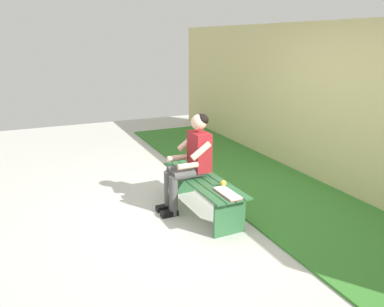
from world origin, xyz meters
name	(u,v)px	position (x,y,z in m)	size (l,w,h in m)	color
ground_plane	(109,197)	(1.02, 1.00, -0.02)	(10.00, 7.00, 0.04)	beige
grass_strip	(298,192)	(0.00, -1.55, 0.01)	(9.00, 2.34, 0.03)	#387A2D
brick_wall	(318,102)	(0.50, -2.24, 1.21)	(9.50, 0.24, 2.41)	#D1C684
bench_near	(203,187)	(0.00, 0.00, 0.35)	(1.60, 0.49, 0.46)	#2D6038
person_seated	(191,158)	(0.15, 0.10, 0.70)	(0.50, 0.69, 1.27)	maroon
apple	(223,183)	(-0.34, -0.11, 0.50)	(0.08, 0.08, 0.08)	gold
book_open	(227,193)	(-0.57, -0.03, 0.47)	(0.42, 0.17, 0.02)	white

